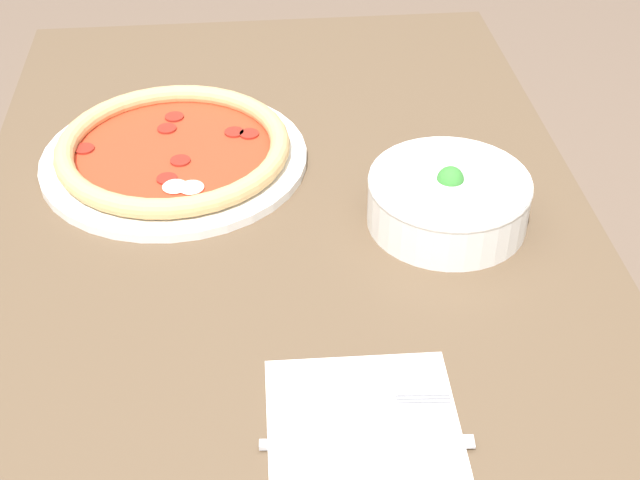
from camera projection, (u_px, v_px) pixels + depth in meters
The scene contains 6 objects.
dining_table at pixel (287, 304), 1.13m from camera, with size 1.20×0.76×0.74m.
pizza at pixel (174, 151), 1.17m from camera, with size 0.35×0.35×0.04m.
bowl at pixel (448, 196), 1.05m from camera, with size 0.19×0.19×0.08m.
napkin at pixel (364, 426), 0.82m from camera, with size 0.18×0.18×0.00m.
fork at pixel (358, 402), 0.84m from camera, with size 0.02×0.17×0.00m.
knife at pixel (358, 443), 0.80m from camera, with size 0.03×0.19×0.01m.
Camera 1 is at (0.84, -0.04, 1.39)m, focal length 50.00 mm.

